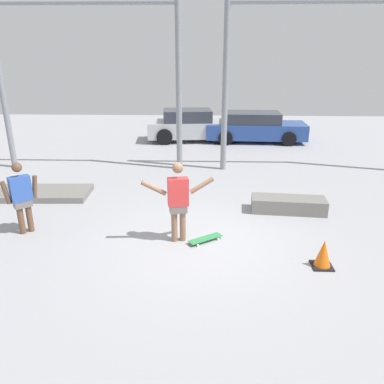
{
  "coord_description": "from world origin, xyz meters",
  "views": [
    {
      "loc": [
        0.11,
        -7.2,
        3.82
      ],
      "look_at": [
        -0.17,
        1.01,
        0.8
      ],
      "focal_mm": 35.0,
      "sensor_mm": 36.0,
      "label": 1
    }
  ],
  "objects_px": {
    "traffic_cone": "(323,254)",
    "skateboard": "(205,239)",
    "manual_pad": "(42,193)",
    "parked_car_silver": "(190,126)",
    "grind_box": "(288,205)",
    "skateboarder": "(178,198)",
    "parked_car_blue": "(255,127)",
    "bystander": "(22,195)"
  },
  "relations": [
    {
      "from": "skateboard",
      "to": "bystander",
      "type": "distance_m",
      "value": 4.17
    },
    {
      "from": "manual_pad",
      "to": "parked_car_silver",
      "type": "bearing_deg",
      "value": 62.36
    },
    {
      "from": "skateboard",
      "to": "parked_car_silver",
      "type": "height_order",
      "value": "parked_car_silver"
    },
    {
      "from": "parked_car_blue",
      "to": "skateboard",
      "type": "bearing_deg",
      "value": -100.53
    },
    {
      "from": "traffic_cone",
      "to": "skateboarder",
      "type": "bearing_deg",
      "value": 160.88
    },
    {
      "from": "grind_box",
      "to": "traffic_cone",
      "type": "bearing_deg",
      "value": -87.84
    },
    {
      "from": "skateboard",
      "to": "manual_pad",
      "type": "distance_m",
      "value": 5.36
    },
    {
      "from": "skateboard",
      "to": "grind_box",
      "type": "height_order",
      "value": "grind_box"
    },
    {
      "from": "parked_car_blue",
      "to": "traffic_cone",
      "type": "distance_m",
      "value": 11.04
    },
    {
      "from": "grind_box",
      "to": "traffic_cone",
      "type": "height_order",
      "value": "traffic_cone"
    },
    {
      "from": "skateboarder",
      "to": "manual_pad",
      "type": "relative_size",
      "value": 0.67
    },
    {
      "from": "traffic_cone",
      "to": "grind_box",
      "type": "bearing_deg",
      "value": 92.16
    },
    {
      "from": "parked_car_silver",
      "to": "parked_car_blue",
      "type": "height_order",
      "value": "parked_car_silver"
    },
    {
      "from": "parked_car_blue",
      "to": "manual_pad",
      "type": "bearing_deg",
      "value": -130.81
    },
    {
      "from": "manual_pad",
      "to": "traffic_cone",
      "type": "distance_m",
      "value": 7.78
    },
    {
      "from": "skateboard",
      "to": "grind_box",
      "type": "bearing_deg",
      "value": 4.17
    },
    {
      "from": "parked_car_silver",
      "to": "bystander",
      "type": "height_order",
      "value": "bystander"
    },
    {
      "from": "skateboard",
      "to": "parked_car_blue",
      "type": "bearing_deg",
      "value": 42.56
    },
    {
      "from": "skateboard",
      "to": "skateboarder",
      "type": "bearing_deg",
      "value": 143.14
    },
    {
      "from": "parked_car_silver",
      "to": "traffic_cone",
      "type": "bearing_deg",
      "value": -80.59
    },
    {
      "from": "parked_car_silver",
      "to": "bystander",
      "type": "xyz_separation_m",
      "value": [
        -3.34,
        -9.84,
        0.19
      ]
    },
    {
      "from": "manual_pad",
      "to": "parked_car_silver",
      "type": "xyz_separation_m",
      "value": [
        3.94,
        7.53,
        0.62
      ]
    },
    {
      "from": "manual_pad",
      "to": "bystander",
      "type": "relative_size",
      "value": 1.61
    },
    {
      "from": "skateboard",
      "to": "parked_car_blue",
      "type": "height_order",
      "value": "parked_car_blue"
    },
    {
      "from": "manual_pad",
      "to": "bystander",
      "type": "xyz_separation_m",
      "value": [
        0.6,
        -2.31,
        0.81
      ]
    },
    {
      "from": "skateboarder",
      "to": "skateboard",
      "type": "height_order",
      "value": "skateboarder"
    },
    {
      "from": "skateboarder",
      "to": "parked_car_blue",
      "type": "xyz_separation_m",
      "value": [
        2.86,
        10.06,
        -0.33
      ]
    },
    {
      "from": "grind_box",
      "to": "bystander",
      "type": "height_order",
      "value": "bystander"
    },
    {
      "from": "skateboarder",
      "to": "parked_car_silver",
      "type": "height_order",
      "value": "skateboarder"
    },
    {
      "from": "manual_pad",
      "to": "parked_car_silver",
      "type": "distance_m",
      "value": 8.52
    },
    {
      "from": "skateboarder",
      "to": "bystander",
      "type": "height_order",
      "value": "skateboarder"
    },
    {
      "from": "traffic_cone",
      "to": "parked_car_silver",
      "type": "bearing_deg",
      "value": 104.96
    },
    {
      "from": "traffic_cone",
      "to": "skateboard",
      "type": "bearing_deg",
      "value": 156.87
    },
    {
      "from": "manual_pad",
      "to": "bystander",
      "type": "bearing_deg",
      "value": -75.35
    },
    {
      "from": "grind_box",
      "to": "manual_pad",
      "type": "relative_size",
      "value": 0.7
    },
    {
      "from": "manual_pad",
      "to": "grind_box",
      "type": "bearing_deg",
      "value": -7.55
    },
    {
      "from": "skateboard",
      "to": "traffic_cone",
      "type": "relative_size",
      "value": 1.37
    },
    {
      "from": "manual_pad",
      "to": "parked_car_blue",
      "type": "bearing_deg",
      "value": 47.0
    },
    {
      "from": "skateboarder",
      "to": "grind_box",
      "type": "bearing_deg",
      "value": 20.48
    },
    {
      "from": "grind_box",
      "to": "manual_pad",
      "type": "xyz_separation_m",
      "value": [
        -6.81,
        0.9,
        -0.11
      ]
    },
    {
      "from": "skateboarder",
      "to": "parked_car_silver",
      "type": "relative_size",
      "value": 0.43
    },
    {
      "from": "parked_car_silver",
      "to": "traffic_cone",
      "type": "distance_m",
      "value": 11.51
    }
  ]
}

